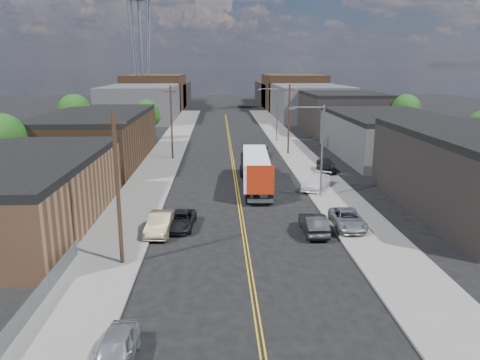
{
  "coord_description": "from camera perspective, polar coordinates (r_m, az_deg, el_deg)",
  "views": [
    {
      "loc": [
        -1.87,
        -18.51,
        12.57
      ],
      "look_at": [
        0.03,
        22.51,
        2.5
      ],
      "focal_mm": 35.0,
      "sensor_mm": 36.0,
      "label": 1
    }
  ],
  "objects": [
    {
      "name": "car_left_c",
      "position": [
        37.46,
        -7.33,
        -4.88
      ],
      "size": [
        2.55,
        4.88,
        1.31
      ],
      "primitive_type": "imported",
      "rotation": [
        0.0,
        0.0,
        -0.08
      ],
      "color": "black",
      "rests_on": "ground"
    },
    {
      "name": "tree_right_far",
      "position": [
        85.07,
        19.6,
        8.01
      ],
      "size": [
        4.85,
        4.76,
        7.91
      ],
      "color": "black",
      "rests_on": "ground"
    },
    {
      "name": "centerline",
      "position": [
        64.77,
        -0.95,
        2.59
      ],
      "size": [
        0.32,
        120.0,
        0.01
      ],
      "primitive_type": "cube",
      "color": "gold",
      "rests_on": "ground"
    },
    {
      "name": "industrial_right_c",
      "position": [
        94.01,
        12.19,
        8.12
      ],
      "size": [
        14.0,
        22.0,
        7.6
      ],
      "color": "black",
      "rests_on": "ground"
    },
    {
      "name": "utility_pole_right",
      "position": [
        67.67,
        5.97,
        7.4
      ],
      "size": [
        1.6,
        0.26,
        10.0
      ],
      "color": "black",
      "rests_on": "ground"
    },
    {
      "name": "car_right_lot_a",
      "position": [
        37.81,
        12.98,
        -4.66
      ],
      "size": [
        2.45,
        5.03,
        1.38
      ],
      "primitive_type": "imported",
      "rotation": [
        0.0,
        0.0,
        -0.03
      ],
      "color": "#A2A4A7",
      "rests_on": "sidewalk_right"
    },
    {
      "name": "skyline_right_b",
      "position": [
        140.43,
        6.42,
        10.61
      ],
      "size": [
        16.0,
        26.0,
        10.0
      ],
      "primitive_type": "cube",
      "color": "#452E1B",
      "rests_on": "ground"
    },
    {
      "name": "car_right_oncoming",
      "position": [
        36.42,
        8.96,
        -5.29
      ],
      "size": [
        1.64,
        4.7,
        1.55
      ],
      "primitive_type": "imported",
      "rotation": [
        0.0,
        0.0,
        3.14
      ],
      "color": "black",
      "rests_on": "ground"
    },
    {
      "name": "skyline_right_a",
      "position": [
        115.91,
        8.34,
        9.4
      ],
      "size": [
        16.0,
        30.0,
        8.0
      ],
      "primitive_type": "cube",
      "color": "#333335",
      "rests_on": "ground"
    },
    {
      "name": "tree_left_far",
      "position": [
        81.8,
        -11.23,
        7.91
      ],
      "size": [
        4.35,
        4.2,
        6.97
      ],
      "color": "black",
      "rests_on": "ground"
    },
    {
      "name": "tree_left_mid",
      "position": [
        77.07,
        -19.46,
        7.73
      ],
      "size": [
        5.1,
        5.04,
        8.37
      ],
      "color": "black",
      "rests_on": "ground"
    },
    {
      "name": "car_right_lot_b",
      "position": [
        49.01,
        9.29,
        -0.22
      ],
      "size": [
        4.22,
        5.3,
        1.44
      ],
      "primitive_type": "imported",
      "rotation": [
        0.0,
        0.0,
        -0.52
      ],
      "color": "white",
      "rests_on": "sidewalk_right"
    },
    {
      "name": "industrial_right_b",
      "position": [
        69.44,
        17.56,
        5.26
      ],
      "size": [
        14.0,
        24.0,
        6.1
      ],
      "color": "#333335",
      "rests_on": "ground"
    },
    {
      "name": "streetlight_near",
      "position": [
        45.11,
        9.53,
        4.35
      ],
      "size": [
        3.39,
        0.25,
        9.0
      ],
      "color": "gray",
      "rests_on": "ground"
    },
    {
      "name": "sidewalk_left",
      "position": [
        65.17,
        -9.33,
        2.54
      ],
      "size": [
        5.0,
        140.0,
        0.15
      ],
      "primitive_type": "cube",
      "color": "slate",
      "rests_on": "ground"
    },
    {
      "name": "car_ahead_truck",
      "position": [
        66.39,
        2.39,
        3.49
      ],
      "size": [
        2.94,
        5.41,
        1.44
      ],
      "primitive_type": "imported",
      "rotation": [
        0.0,
        0.0,
        -0.11
      ],
      "color": "black",
      "rests_on": "ground"
    },
    {
      "name": "car_left_b",
      "position": [
        36.52,
        -9.67,
        -5.23
      ],
      "size": [
        2.06,
        4.95,
        1.59
      ],
      "primitive_type": "imported",
      "rotation": [
        0.0,
        0.0,
        -0.08
      ],
      "color": "#7D6C52",
      "rests_on": "ground"
    },
    {
      "name": "sidewalk_right",
      "position": [
        65.72,
        7.37,
        2.71
      ],
      "size": [
        5.0,
        140.0,
        0.15
      ],
      "primitive_type": "cube",
      "color": "slate",
      "rests_on": "ground"
    },
    {
      "name": "semi_truck",
      "position": [
        49.41,
        1.78,
        1.64
      ],
      "size": [
        3.05,
        14.75,
        3.83
      ],
      "rotation": [
        0.0,
        0.0,
        -0.05
      ],
      "color": "white",
      "rests_on": "ground"
    },
    {
      "name": "car_right_lot_c",
      "position": [
        57.07,
        10.45,
        1.8
      ],
      "size": [
        2.09,
        4.75,
        1.59
      ],
      "primitive_type": "imported",
      "rotation": [
        0.0,
        0.0,
        -0.05
      ],
      "color": "black",
      "rests_on": "sidewalk_right"
    },
    {
      "name": "skyline_left_c",
      "position": [
        159.8,
        -9.32,
        10.35
      ],
      "size": [
        16.0,
        40.0,
        7.0
      ],
      "primitive_type": "cube",
      "color": "black",
      "rests_on": "ground"
    },
    {
      "name": "warehouse_tan",
      "position": [
        41.09,
        -25.68,
        -1.37
      ],
      "size": [
        12.0,
        22.0,
        5.6
      ],
      "color": "brown",
      "rests_on": "ground"
    },
    {
      "name": "skyline_left_a",
      "position": [
        115.26,
        -11.85,
        9.23
      ],
      "size": [
        16.0,
        30.0,
        8.0
      ],
      "primitive_type": "cube",
      "color": "#333335",
      "rests_on": "ground"
    },
    {
      "name": "streetlight_far",
      "position": [
        79.41,
        4.25,
        8.51
      ],
      "size": [
        3.39,
        0.25,
        9.0
      ],
      "color": "gray",
      "rests_on": "ground"
    },
    {
      "name": "ground",
      "position": [
        79.53,
        -1.27,
        4.69
      ],
      "size": [
        260.0,
        260.0,
        0.0
      ],
      "primitive_type": "plane",
      "color": "black",
      "rests_on": "ground"
    },
    {
      "name": "utility_pole_left_near",
      "position": [
        30.13,
        -14.69,
        -0.96
      ],
      "size": [
        1.6,
        0.26,
        10.0
      ],
      "color": "black",
      "rests_on": "ground"
    },
    {
      "name": "skyline_right_c",
      "position": [
        160.27,
        5.28,
        10.48
      ],
      "size": [
        16.0,
        40.0,
        7.0
      ],
      "primitive_type": "cube",
      "color": "black",
      "rests_on": "ground"
    },
    {
      "name": "chainlink_fence",
      "position": [
        26.81,
        -24.11,
        -13.9
      ],
      "size": [
        0.05,
        16.0,
        1.22
      ],
      "color": "slate",
      "rests_on": "ground"
    },
    {
      "name": "tree_left_near",
      "position": [
        53.8,
        -26.92,
        4.39
      ],
      "size": [
        4.85,
        4.76,
        7.91
      ],
      "color": "black",
      "rests_on": "ground"
    },
    {
      "name": "car_left_a",
      "position": [
        22.01,
        -14.94,
        -19.39
      ],
      "size": [
        1.75,
        4.13,
        1.39
      ],
      "primitive_type": "imported",
      "rotation": [
        0.0,
        0.0,
        -0.03
      ],
      "color": "#B9BBBF",
      "rests_on": "ground"
    },
    {
      "name": "utility_pole_left_far",
      "position": [
        64.25,
        -8.35,
        7.0
      ],
      "size": [
        1.6,
        0.26,
        10.0
      ],
      "color": "black",
      "rests_on": "ground"
    },
    {
      "name": "skyline_left_b",
      "position": [
        139.89,
        -10.27,
        10.47
      ],
      "size": [
        16.0,
        26.0,
        10.0
      ],
      "primitive_type": "cube",
      "color": "#452E1B",
      "rests_on": "ground"
    },
    {
      "name": "warehouse_brown",
      "position": [
        65.22,
        -17.01,
        5.01
      ],
      "size": [
        12.0,
        26.0,
        6.6
      ],
      "color": "#452E1B",
      "rests_on": "ground"
    }
  ]
}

